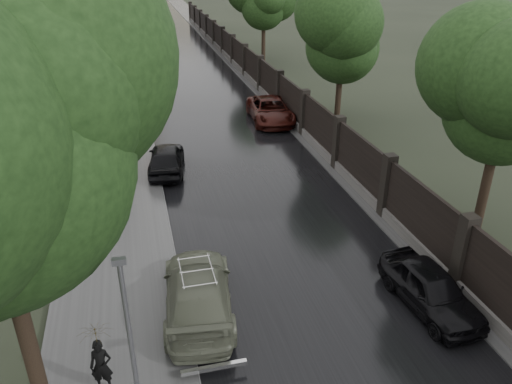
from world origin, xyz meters
name	(u,v)px	position (x,y,z in m)	size (l,w,h in m)	color
fence_right	(254,72)	(4.60, 32.01, 1.01)	(0.45, 75.72, 2.70)	#383533
tree_left_far	(75,25)	(-8.00, 30.00, 5.24)	(4.25, 4.25, 7.39)	black
tree_right_a	(503,108)	(7.50, 8.00, 4.95)	(4.08, 4.08, 7.01)	black
tree_right_b	(343,40)	(7.50, 22.00, 4.95)	(4.08, 4.08, 7.01)	black
tree_right_c	(264,7)	(7.50, 40.00, 4.95)	(4.08, 4.08, 7.01)	black
lamp_post	(134,363)	(-5.40, 1.50, 2.67)	(0.25, 0.12, 5.11)	#59595E
traffic_light	(140,83)	(-4.30, 24.99, 2.40)	(0.16, 0.32, 4.00)	#59595E
volga_sedan	(198,292)	(-3.60, 5.94, 0.72)	(2.01, 4.94, 1.43)	#515544
hatchback_left	(166,158)	(-3.60, 16.68, 0.70)	(1.65, 4.11, 1.40)	black
car_right_near	(431,289)	(3.24, 4.43, 0.67)	(1.57, 3.91, 1.33)	black
car_right_far	(270,110)	(3.40, 22.92, 0.73)	(2.41, 5.23, 1.45)	black
pedestrian_umbrella	(96,341)	(-6.30, 3.45, 1.69)	(0.98, 0.99, 2.29)	black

